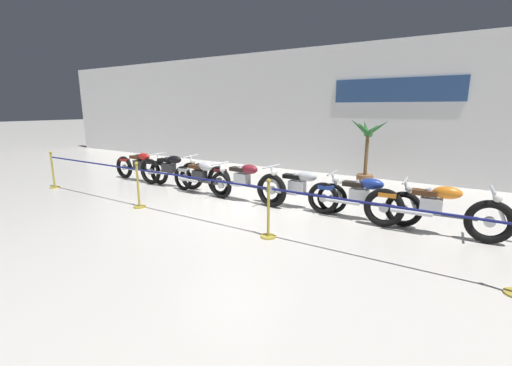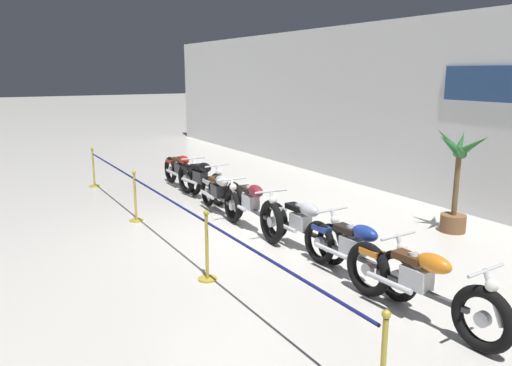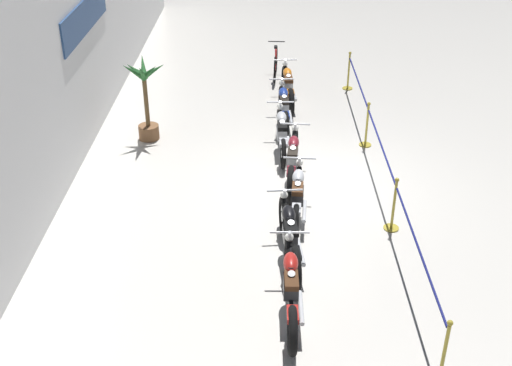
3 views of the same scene
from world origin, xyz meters
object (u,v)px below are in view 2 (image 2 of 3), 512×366
object	(u,v)px
stanchion_mid_left	(136,204)
stanchion_far_left	(138,188)
motorcycle_orange_6	(420,285)
motorcycle_silver_4	(302,224)
motorcycle_maroon_3	(252,206)
motorcycle_blue_5	(355,250)
motorcycle_silver_2	(219,193)
potted_palm_left_of_row	(457,181)
stanchion_mid_right	(207,257)
motorcycle_black_1	(201,180)
motorcycle_red_0	(182,171)

from	to	relation	value
stanchion_mid_left	stanchion_far_left	bearing A→B (deg)	0.00
motorcycle_orange_6	motorcycle_silver_4	bearing A→B (deg)	175.28
stanchion_mid_left	motorcycle_silver_4	bearing A→B (deg)	31.82
motorcycle_orange_6	stanchion_far_left	xyz separation A→B (m)	(-5.60, -1.70, 0.27)
motorcycle_orange_6	stanchion_far_left	bearing A→B (deg)	-163.17
motorcycle_maroon_3	stanchion_mid_left	distance (m)	2.44
motorcycle_silver_4	motorcycle_blue_5	size ratio (longest dim) A/B	0.97
motorcycle_silver_2	potted_palm_left_of_row	bearing A→B (deg)	44.55
motorcycle_silver_4	stanchion_mid_left	distance (m)	3.64
motorcycle_silver_2	motorcycle_orange_6	xyz separation A→B (m)	(5.45, -0.00, 0.01)
motorcycle_silver_2	stanchion_mid_right	size ratio (longest dim) A/B	1.98
motorcycle_silver_2	motorcycle_black_1	bearing A→B (deg)	171.62
motorcycle_silver_4	motorcycle_orange_6	bearing A→B (deg)	-4.72
potted_palm_left_of_row	motorcycle_red_0	bearing A→B (deg)	-152.92
motorcycle_red_0	stanchion_far_left	size ratio (longest dim) A/B	0.22
potted_palm_left_of_row	stanchion_mid_right	xyz separation A→B (m)	(-0.30, -4.99, -0.62)
stanchion_mid_right	motorcycle_blue_5	bearing A→B (deg)	59.20
motorcycle_orange_6	motorcycle_red_0	bearing A→B (deg)	178.39
motorcycle_blue_5	stanchion_mid_right	distance (m)	2.14
motorcycle_blue_5	stanchion_mid_left	size ratio (longest dim) A/B	2.16
stanchion_far_left	stanchion_mid_left	world-z (taller)	same
motorcycle_silver_4	motorcycle_blue_5	world-z (taller)	motorcycle_blue_5
potted_palm_left_of_row	stanchion_mid_right	world-z (taller)	potted_palm_left_of_row
potted_palm_left_of_row	stanchion_mid_left	bearing A→B (deg)	-126.75
motorcycle_red_0	motorcycle_silver_2	world-z (taller)	motorcycle_red_0
motorcycle_silver_2	potted_palm_left_of_row	size ratio (longest dim) A/B	1.06
potted_palm_left_of_row	stanchion_mid_left	distance (m)	6.25
motorcycle_silver_4	motorcycle_maroon_3	bearing A→B (deg)	-172.15
potted_palm_left_of_row	stanchion_far_left	bearing A→B (deg)	-125.06
motorcycle_orange_6	potted_palm_left_of_row	xyz separation A→B (m)	(-2.10, 3.29, 0.51)
motorcycle_silver_2	stanchion_mid_left	xyz separation A→B (m)	(-0.38, -1.70, -0.10)
motorcycle_black_1	potted_palm_left_of_row	xyz separation A→B (m)	(4.68, 3.09, 0.50)
motorcycle_black_1	stanchion_mid_right	xyz separation A→B (m)	(4.38, -1.89, -0.12)
motorcycle_silver_2	stanchion_mid_right	xyz separation A→B (m)	(3.04, -1.70, -0.10)
motorcycle_blue_5	motorcycle_maroon_3	bearing A→B (deg)	-177.81
motorcycle_maroon_3	motorcycle_silver_4	world-z (taller)	motorcycle_maroon_3
motorcycle_silver_2	motorcycle_maroon_3	xyz separation A→B (m)	(1.33, 0.03, 0.02)
motorcycle_maroon_3	motorcycle_orange_6	bearing A→B (deg)	-0.49
motorcycle_blue_5	motorcycle_orange_6	xyz separation A→B (m)	(1.31, -0.14, 0.01)
motorcycle_black_1	stanchion_far_left	distance (m)	2.25
potted_palm_left_of_row	motorcycle_orange_6	bearing A→B (deg)	-57.40
motorcycle_silver_4	potted_palm_left_of_row	bearing A→B (deg)	78.42
motorcycle_black_1	motorcycle_orange_6	size ratio (longest dim) A/B	0.94
stanchion_far_left	stanchion_mid_left	distance (m)	0.44
motorcycle_silver_2	stanchion_mid_right	bearing A→B (deg)	-29.17
motorcycle_orange_6	potted_palm_left_of_row	bearing A→B (deg)	122.60
motorcycle_red_0	motorcycle_maroon_3	bearing A→B (deg)	-2.77
motorcycle_red_0	motorcycle_orange_6	distance (m)	8.10
stanchion_far_left	stanchion_mid_left	size ratio (longest dim) A/B	10.10
motorcycle_red_0	motorcycle_silver_2	xyz separation A→B (m)	(2.65, -0.23, 0.00)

